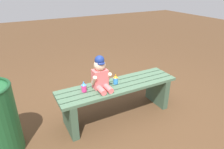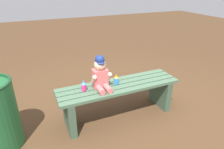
# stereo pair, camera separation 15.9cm
# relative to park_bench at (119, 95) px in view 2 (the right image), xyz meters

# --- Properties ---
(ground_plane) EXTENTS (16.00, 16.00, 0.00)m
(ground_plane) POSITION_rel_park_bench_xyz_m (0.00, -0.00, -0.31)
(ground_plane) COLOR #4C331E
(park_bench) EXTENTS (1.53, 0.40, 0.46)m
(park_bench) POSITION_rel_park_bench_xyz_m (0.00, 0.00, 0.00)
(park_bench) COLOR #47664C
(park_bench) RESTS_ON ground_plane
(child_figure) EXTENTS (0.23, 0.27, 0.40)m
(child_figure) POSITION_rel_park_bench_xyz_m (-0.23, 0.02, 0.33)
(child_figure) COLOR #E56666
(child_figure) RESTS_ON park_bench
(sippy_cup_left) EXTENTS (0.06, 0.06, 0.12)m
(sippy_cup_left) POSITION_rel_park_bench_xyz_m (-0.44, 0.03, 0.21)
(sippy_cup_left) COLOR #E5337F
(sippy_cup_left) RESTS_ON park_bench
(sippy_cup_right) EXTENTS (0.06, 0.06, 0.12)m
(sippy_cup_right) POSITION_rel_park_bench_xyz_m (-0.02, 0.03, 0.21)
(sippy_cup_right) COLOR #338CE5
(sippy_cup_right) RESTS_ON park_bench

